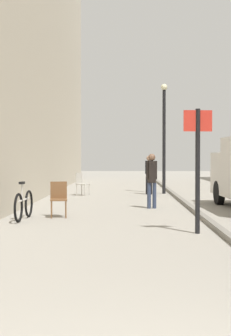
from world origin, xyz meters
TOP-DOWN VIEW (x-y plane):
  - ground_plane at (0.00, 12.00)m, footprint 80.00×80.00m
  - kerb_strip at (1.58, 12.00)m, footprint 0.16×40.00m
  - pedestrian_main_foreground at (0.40, 12.51)m, footprint 0.33×0.22m
  - pedestrian_mid_block at (0.58, 18.12)m, footprint 0.31×0.24m
  - street_sign_post at (1.09, 7.60)m, footprint 0.60×0.10m
  - lamp_post at (1.25, 18.56)m, footprint 0.28×0.28m
  - bicycle_leaning at (-3.00, 9.72)m, footprint 0.13×1.77m
  - cafe_chair_near_window at (-2.19, 10.28)m, footprint 0.50×0.50m
  - cafe_chair_by_doorway at (-2.26, 17.54)m, footprint 0.59×0.59m

SIDE VIEW (x-z plane):
  - ground_plane at x=0.00m, z-range 0.00..0.00m
  - kerb_strip at x=1.58m, z-range 0.00..0.12m
  - bicycle_leaning at x=-3.00m, z-range -0.11..0.87m
  - cafe_chair_near_window at x=-2.19m, z-range 0.08..1.02m
  - cafe_chair_by_doorway at x=-2.26m, z-range 0.08..1.02m
  - pedestrian_mid_block at x=0.58m, z-range 0.13..1.78m
  - pedestrian_main_foreground at x=0.40m, z-range 0.13..1.83m
  - street_sign_post at x=1.09m, z-range 0.25..2.85m
  - lamp_post at x=1.25m, z-range 0.34..5.10m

